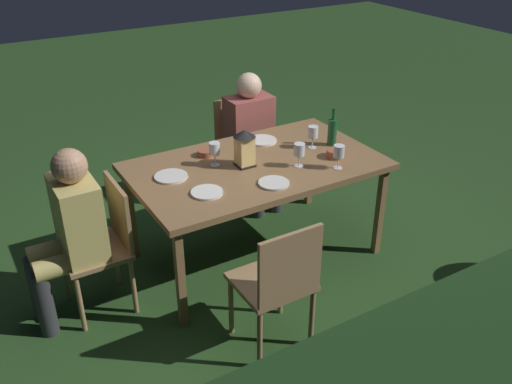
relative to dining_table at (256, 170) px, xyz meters
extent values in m
plane|color=#26471E|center=(0.00, 0.00, -0.70)|extent=(16.00, 16.00, 0.00)
cube|color=olive|center=(0.00, 0.00, 0.03)|extent=(1.74, 1.03, 0.04)
cube|color=olive|center=(-0.80, -0.44, -0.35)|extent=(0.05, 0.05, 0.71)
cube|color=olive|center=(0.80, -0.44, -0.35)|extent=(0.05, 0.05, 0.71)
cube|color=olive|center=(-0.80, 0.44, -0.35)|extent=(0.05, 0.05, 0.71)
cube|color=olive|center=(0.80, 0.44, -0.35)|extent=(0.05, 0.05, 0.71)
cube|color=#9E7A51|center=(-0.39, -0.83, -0.27)|extent=(0.42, 0.40, 0.03)
cube|color=#9E7A51|center=(-0.39, -1.02, -0.04)|extent=(0.40, 0.02, 0.42)
cylinder|color=#9E7A51|center=(-0.57, -0.66, -0.49)|extent=(0.03, 0.03, 0.42)
cylinder|color=#9E7A51|center=(-0.21, -0.66, -0.49)|extent=(0.03, 0.03, 0.42)
cylinder|color=#9E7A51|center=(-0.57, -1.00, -0.49)|extent=(0.03, 0.03, 0.42)
cylinder|color=#9E7A51|center=(-0.21, -1.00, -0.49)|extent=(0.03, 0.03, 0.42)
cube|color=#9E4C47|center=(-0.39, -0.77, 0.00)|extent=(0.38, 0.24, 0.50)
sphere|color=beige|center=(-0.39, -0.77, 0.34)|extent=(0.21, 0.21, 0.21)
cylinder|color=#9E4C47|center=(-0.48, -0.63, -0.24)|extent=(0.13, 0.36, 0.13)
cylinder|color=#9E4C47|center=(-0.30, -0.63, -0.24)|extent=(0.13, 0.36, 0.13)
cylinder|color=#333338|center=(-0.48, -0.47, -0.48)|extent=(0.11, 0.11, 0.45)
cylinder|color=#333338|center=(-0.30, -0.47, -0.48)|extent=(0.11, 0.11, 0.45)
cube|color=#9E7A51|center=(1.19, 0.00, -0.27)|extent=(0.40, 0.42, 0.03)
cube|color=#9E7A51|center=(1.00, 0.00, -0.04)|extent=(0.03, 0.40, 0.42)
cylinder|color=#9E7A51|center=(1.36, 0.18, -0.49)|extent=(0.03, 0.03, 0.42)
cylinder|color=#9E7A51|center=(1.36, -0.18, -0.49)|extent=(0.03, 0.03, 0.42)
cylinder|color=#9E7A51|center=(1.02, 0.18, -0.49)|extent=(0.03, 0.03, 0.42)
cylinder|color=#9E7A51|center=(1.02, -0.18, -0.49)|extent=(0.03, 0.03, 0.42)
cube|color=tan|center=(1.25, 0.00, 0.00)|extent=(0.24, 0.38, 0.50)
sphere|color=tan|center=(1.25, 0.00, 0.34)|extent=(0.21, 0.21, 0.21)
cylinder|color=tan|center=(1.39, 0.09, -0.24)|extent=(0.36, 0.13, 0.13)
cylinder|color=tan|center=(1.39, -0.09, -0.24)|extent=(0.36, 0.13, 0.13)
cylinder|color=#333338|center=(1.55, 0.09, -0.48)|extent=(0.11, 0.11, 0.45)
cylinder|color=#333338|center=(1.55, -0.09, -0.48)|extent=(0.11, 0.11, 0.45)
cube|color=#9E7A51|center=(0.39, 0.83, -0.27)|extent=(0.42, 0.40, 0.03)
cube|color=#9E7A51|center=(0.39, 1.02, -0.04)|extent=(0.40, 0.02, 0.42)
cylinder|color=#9E7A51|center=(0.57, 0.66, -0.49)|extent=(0.03, 0.03, 0.42)
cylinder|color=#9E7A51|center=(0.21, 0.66, -0.49)|extent=(0.03, 0.03, 0.42)
cylinder|color=#9E7A51|center=(0.57, 1.00, -0.49)|extent=(0.03, 0.03, 0.42)
cylinder|color=#9E7A51|center=(0.21, 1.00, -0.49)|extent=(0.03, 0.03, 0.42)
cube|color=black|center=(0.08, -0.01, 0.06)|extent=(0.12, 0.12, 0.01)
cube|color=#F9D17A|center=(0.08, -0.01, 0.17)|extent=(0.11, 0.11, 0.20)
cone|color=black|center=(0.08, -0.01, 0.29)|extent=(0.15, 0.15, 0.05)
cylinder|color=#195128|center=(-0.65, 0.01, 0.15)|extent=(0.07, 0.07, 0.20)
cylinder|color=#195128|center=(-0.65, 0.01, 0.30)|extent=(0.03, 0.03, 0.09)
cylinder|color=silver|center=(-0.50, -0.02, 0.06)|extent=(0.06, 0.06, 0.00)
cylinder|color=silver|center=(-0.50, -0.02, 0.10)|extent=(0.01, 0.01, 0.08)
cylinder|color=silver|center=(-0.50, -0.02, 0.18)|extent=(0.08, 0.08, 0.08)
cylinder|color=maroon|center=(-0.50, -0.02, 0.16)|extent=(0.07, 0.07, 0.03)
cylinder|color=silver|center=(-0.45, 0.35, 0.06)|extent=(0.06, 0.06, 0.00)
cylinder|color=silver|center=(-0.45, 0.35, 0.10)|extent=(0.01, 0.01, 0.08)
cylinder|color=silver|center=(-0.45, 0.35, 0.18)|extent=(0.08, 0.08, 0.08)
cylinder|color=maroon|center=(-0.45, 0.35, 0.16)|extent=(0.07, 0.07, 0.03)
cylinder|color=silver|center=(0.26, -0.12, 0.06)|extent=(0.06, 0.06, 0.00)
cylinder|color=silver|center=(0.26, -0.12, 0.10)|extent=(0.01, 0.01, 0.08)
cylinder|color=silver|center=(0.26, -0.12, 0.18)|extent=(0.08, 0.08, 0.08)
cylinder|color=maroon|center=(0.26, -0.12, 0.16)|extent=(0.07, 0.07, 0.03)
cylinder|color=silver|center=(-0.23, 0.19, 0.06)|extent=(0.06, 0.06, 0.00)
cylinder|color=silver|center=(-0.23, 0.19, 0.10)|extent=(0.01, 0.01, 0.08)
cylinder|color=silver|center=(-0.23, 0.19, 0.18)|extent=(0.08, 0.08, 0.08)
cylinder|color=maroon|center=(-0.23, 0.19, 0.16)|extent=(0.07, 0.07, 0.03)
cylinder|color=white|center=(-0.24, -0.31, 0.06)|extent=(0.22, 0.22, 0.01)
cylinder|color=white|center=(0.49, 0.22, 0.06)|extent=(0.20, 0.20, 0.01)
cylinder|color=silver|center=(0.60, -0.10, 0.06)|extent=(0.22, 0.22, 0.01)
cylinder|color=silver|center=(0.06, 0.33, 0.06)|extent=(0.20, 0.20, 0.01)
cylinder|color=#9E5138|center=(-0.54, 0.20, 0.08)|extent=(0.13, 0.13, 0.06)
cylinder|color=#424C1E|center=(-0.54, 0.20, 0.09)|extent=(0.11, 0.11, 0.02)
cylinder|color=#9E5138|center=(0.25, -0.30, 0.08)|extent=(0.11, 0.11, 0.04)
cylinder|color=tan|center=(0.25, -0.30, 0.08)|extent=(0.09, 0.09, 0.01)
camera|label=1|loc=(1.79, 3.03, 1.73)|focal=39.11mm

